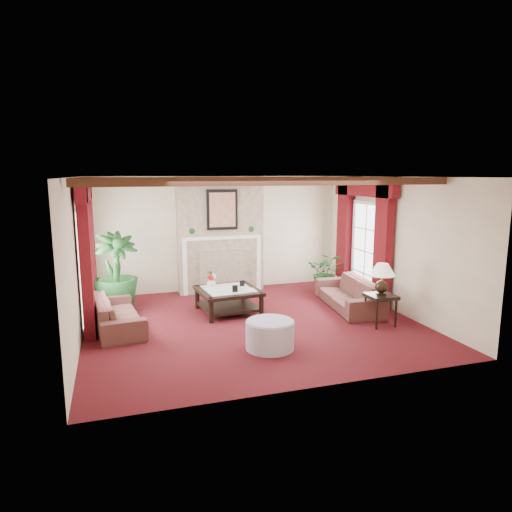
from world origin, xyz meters
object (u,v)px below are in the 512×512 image
object	(u,v)px
sofa_left	(117,308)
coffee_table	(228,301)
sofa_right	(349,289)
ottoman	(270,335)
side_table	(380,310)
potted_palm	(117,288)

from	to	relation	value
sofa_left	coffee_table	xyz separation A→B (m)	(2.15, 0.33, -0.14)
sofa_right	ottoman	world-z (taller)	sofa_right
sofa_right	side_table	world-z (taller)	sofa_right
side_table	coffee_table	bearing A→B (deg)	147.02
potted_palm	sofa_right	bearing A→B (deg)	-15.97
sofa_left	ottoman	xyz separation A→B (m)	(2.31, -1.76, -0.15)
sofa_right	potted_palm	xyz separation A→B (m)	(-4.61, 1.32, 0.04)
sofa_right	potted_palm	size ratio (longest dim) A/B	1.19
sofa_left	coffee_table	size ratio (longest dim) A/B	1.69
ottoman	potted_palm	bearing A→B (deg)	127.62
coffee_table	side_table	xyz separation A→B (m)	(2.48, -1.61, 0.05)
sofa_left	potted_palm	xyz separation A→B (m)	(0.02, 1.21, 0.07)
coffee_table	side_table	size ratio (longest dim) A/B	2.01
sofa_left	side_table	distance (m)	4.80
sofa_right	coffee_table	world-z (taller)	sofa_right
side_table	ottoman	size ratio (longest dim) A/B	0.75
sofa_left	sofa_right	world-z (taller)	sofa_right
coffee_table	ottoman	world-z (taller)	coffee_table
potted_palm	side_table	world-z (taller)	potted_palm
sofa_right	coffee_table	distance (m)	2.52
sofa_left	side_table	xyz separation A→B (m)	(4.63, -1.28, -0.09)
coffee_table	ottoman	distance (m)	2.10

